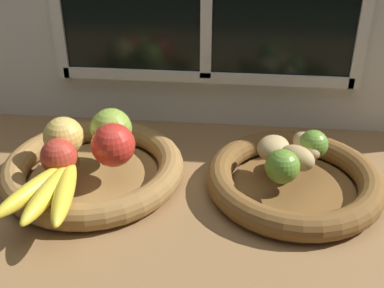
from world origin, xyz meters
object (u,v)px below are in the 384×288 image
at_px(potato_back, 306,146).
at_px(lime_near, 282,166).
at_px(lime_far, 313,144).
at_px(apple_red_front, 59,156).
at_px(apple_red_right, 113,145).
at_px(banana_bunch_front, 51,189).
at_px(apple_green_back, 111,129).
at_px(potato_oblong, 273,148).
at_px(fruit_bowl_left, 94,169).
at_px(fruit_bowl_right, 294,180).
at_px(potato_large, 297,158).
at_px(apple_golden_left, 64,137).

relative_size(potato_back, lime_near, 1.36).
bearing_deg(lime_far, lime_near, -125.84).
height_order(apple_red_front, apple_red_right, apple_red_right).
height_order(apple_red_right, banana_bunch_front, apple_red_right).
xyz_separation_m(apple_green_back, potato_oblong, (0.31, -0.01, -0.02)).
xyz_separation_m(apple_red_front, potato_back, (0.44, 0.10, -0.01)).
relative_size(potato_back, lime_far, 1.50).
relative_size(fruit_bowl_left, potato_back, 4.23).
relative_size(apple_red_right, lime_near, 1.34).
distance_m(apple_red_right, potato_oblong, 0.29).
height_order(fruit_bowl_right, apple_green_back, apple_green_back).
bearing_deg(fruit_bowl_right, apple_green_back, 173.11).
xyz_separation_m(fruit_bowl_left, apple_red_right, (0.05, -0.02, 0.07)).
relative_size(fruit_bowl_left, fruit_bowl_right, 1.07).
distance_m(fruit_bowl_left, potato_back, 0.41).
distance_m(apple_green_back, potato_large, 0.35).
relative_size(fruit_bowl_right, apple_golden_left, 4.30).
xyz_separation_m(fruit_bowl_left, apple_golden_left, (-0.05, 0.01, 0.06)).
bearing_deg(potato_oblong, apple_red_front, -167.22).
xyz_separation_m(apple_golden_left, potato_large, (0.43, -0.01, -0.02)).
bearing_deg(fruit_bowl_right, potato_large, 0.00).
distance_m(fruit_bowl_right, lime_near, 0.08).
distance_m(fruit_bowl_right, apple_red_right, 0.34).
bearing_deg(potato_large, banana_bunch_front, -162.60).
bearing_deg(potato_back, banana_bunch_front, -157.63).
distance_m(potato_oblong, potato_large, 0.05).
relative_size(apple_green_back, potato_oblong, 1.20).
bearing_deg(apple_golden_left, potato_oblong, 3.59).
bearing_deg(potato_back, lime_near, -118.98).
height_order(apple_red_right, potato_oblong, apple_red_right).
xyz_separation_m(apple_golden_left, potato_oblong, (0.39, 0.02, -0.02)).
relative_size(apple_red_front, potato_large, 0.95).
bearing_deg(fruit_bowl_right, apple_golden_left, 179.08).
relative_size(lime_near, lime_far, 1.10).
distance_m(lime_near, lime_far, 0.11).
bearing_deg(lime_far, potato_oblong, -170.75).
bearing_deg(potato_back, lime_far, -27.26).
relative_size(fruit_bowl_left, lime_far, 6.34).
distance_m(apple_red_front, apple_red_right, 0.10).
relative_size(apple_red_front, apple_red_right, 0.82).
bearing_deg(fruit_bowl_left, potato_large, 0.00).
distance_m(fruit_bowl_left, potato_large, 0.38).
distance_m(potato_back, potato_large, 0.05).
distance_m(fruit_bowl_left, apple_green_back, 0.08).
distance_m(fruit_bowl_left, banana_bunch_front, 0.14).
distance_m(apple_green_back, lime_near, 0.33).
relative_size(apple_green_back, lime_near, 1.33).
distance_m(fruit_bowl_left, lime_near, 0.36).
bearing_deg(apple_green_back, fruit_bowl_left, -124.57).
distance_m(apple_green_back, potato_oblong, 0.31).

